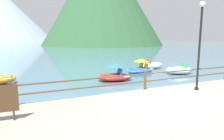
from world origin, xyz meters
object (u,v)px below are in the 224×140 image
pedal_boat_1 (179,70)px  pedal_boat_3 (151,65)px  lamp_post (200,38)px  pedal_boat_4 (141,69)px  pedal_boat_2 (115,75)px

pedal_boat_1 → pedal_boat_3: pedal_boat_1 is taller
lamp_post → pedal_boat_4: lamp_post is taller
pedal_boat_2 → pedal_boat_4: 3.61m
pedal_boat_2 → pedal_boat_4: (3.19, 1.70, -0.01)m
pedal_boat_4 → pedal_boat_1: bearing=-29.3°
pedal_boat_1 → pedal_boat_2: (-5.95, -0.15, 0.09)m
pedal_boat_1 → pedal_boat_2: bearing=-178.6°
pedal_boat_3 → pedal_boat_1: bearing=-82.6°
pedal_boat_1 → pedal_boat_3: (-0.43, 3.31, -0.01)m
pedal_boat_1 → pedal_boat_4: size_ratio=0.92×
pedal_boat_1 → pedal_boat_2: 5.95m
lamp_post → pedal_boat_4: bearing=81.4°
lamp_post → pedal_boat_1: lamp_post is taller
lamp_post → pedal_boat_4: 7.51m
pedal_boat_3 → pedal_boat_4: 2.93m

